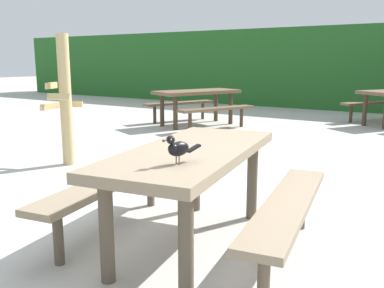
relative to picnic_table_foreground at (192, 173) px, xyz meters
The scene contains 5 objects.
ground_plane 0.58m from the picnic_table_foreground, 68.58° to the left, with size 60.00×60.00×0.00m, color #B7B5AD.
picnic_table_foreground is the anchor object (origin of this frame).
bird_grackle 0.57m from the picnic_table_foreground, 67.45° to the right, with size 0.12×0.28×0.18m.
picnic_table_far_centre 5.95m from the picnic_table_foreground, 121.67° to the left, with size 2.22×2.24×0.74m.
stalk_post_left_side 3.00m from the picnic_table_foreground, 156.11° to the left, with size 0.52×0.51×1.69m.
Camera 1 is at (1.55, -2.63, 1.36)m, focal length 39.39 mm.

